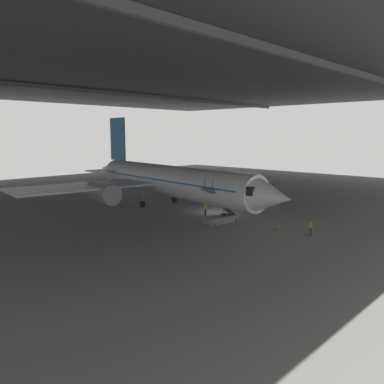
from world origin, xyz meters
TOP-DOWN VIEW (x-y plane):
  - ground_plane at (0.00, 0.00)m, footprint 110.00×110.00m
  - hangar_structure at (-0.12, 13.79)m, footprint 121.00×99.00m
  - airplane_main at (-2.09, 6.40)m, footprint 37.49×38.54m
  - boarding_stairs at (-4.15, -4.07)m, footprint 4.45×2.01m
  - crew_worker_near_nose at (-2.65, -13.85)m, footprint 0.53×0.32m
  - crew_worker_by_stairs at (-2.39, -0.33)m, footprint 0.36×0.50m
  - traffic_cone_orange at (-2.65, -10.25)m, footprint 0.36×0.36m

SIDE VIEW (x-z plane):
  - ground_plane at x=0.00m, z-range 0.00..0.00m
  - traffic_cone_orange at x=-2.65m, z-range -0.01..0.59m
  - boarding_stairs at x=-4.15m, z-range -1.64..3.12m
  - crew_worker_by_stairs at x=-2.39m, z-range 0.11..1.70m
  - crew_worker_near_nose at x=-2.65m, z-range 0.11..1.72m
  - airplane_main at x=-2.09m, z-range -2.44..9.54m
  - hangar_structure at x=-0.12m, z-range 8.58..27.04m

